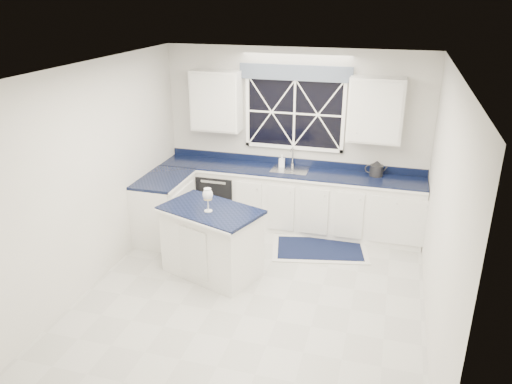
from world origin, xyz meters
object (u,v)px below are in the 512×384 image
(dishwasher, at_px, (221,195))
(faucet, at_px, (292,156))
(wine_glass, at_px, (208,196))
(soap_bottle, at_px, (282,161))
(kettle, at_px, (376,169))
(island, at_px, (212,241))

(dishwasher, distance_m, faucet, 1.31)
(wine_glass, bearing_deg, soap_bottle, 74.30)
(dishwasher, distance_m, kettle, 2.44)
(faucet, relative_size, kettle, 0.94)
(faucet, relative_size, wine_glass, 1.01)
(faucet, bearing_deg, soap_bottle, -159.47)
(island, relative_size, kettle, 4.35)
(kettle, bearing_deg, dishwasher, -172.83)
(dishwasher, relative_size, soap_bottle, 4.33)
(island, height_order, wine_glass, wine_glass)
(kettle, bearing_deg, island, -133.85)
(island, height_order, soap_bottle, soap_bottle)
(soap_bottle, bearing_deg, island, -106.36)
(wine_glass, distance_m, soap_bottle, 1.89)
(dishwasher, bearing_deg, kettle, 2.93)
(faucet, relative_size, soap_bottle, 1.59)
(dishwasher, height_order, island, island)
(kettle, height_order, soap_bottle, kettle)
(dishwasher, relative_size, island, 0.59)
(island, distance_m, soap_bottle, 1.90)
(island, bearing_deg, wine_glass, -70.10)
(island, distance_m, kettle, 2.64)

